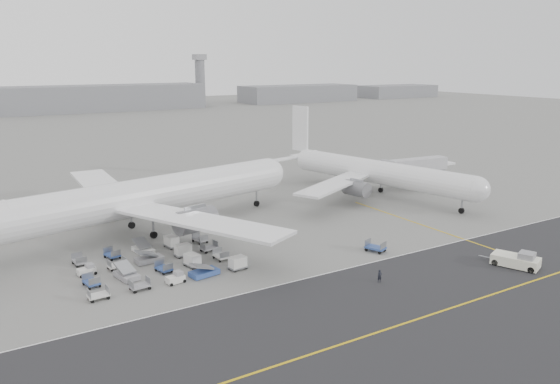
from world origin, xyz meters
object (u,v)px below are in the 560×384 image
jet_bridge (416,166)px  ground_crew_a (380,276)px  control_tower (200,79)px  airliner_a (142,197)px  airliner_b (374,172)px  pushback_tug (517,260)px

jet_bridge → ground_crew_a: jet_bridge is taller
control_tower → jet_bridge: size_ratio=1.81×
airliner_a → airliner_b: size_ratio=1.22×
control_tower → ground_crew_a: 288.84m
control_tower → pushback_tug: bearing=-104.7°
pushback_tug → jet_bridge: bearing=39.5°
airliner_a → jet_bridge: airliner_a is taller
control_tower → pushback_tug: 288.54m
airliner_b → jet_bridge: size_ratio=2.85×
airliner_a → airliner_b: (49.13, 0.42, -1.08)m
airliner_b → control_tower: bearing=62.5°
airliner_b → ground_crew_a: airliner_b is taller
ground_crew_a → pushback_tug: bearing=-7.6°
jet_bridge → airliner_a: bearing=-172.8°
pushback_tug → airliner_a: bearing=111.6°
airliner_a → ground_crew_a: size_ratio=36.10×
ground_crew_a → control_tower: bearing=79.5°
jet_bridge → ground_crew_a: bearing=-133.6°
control_tower → jet_bridge: 241.04m
control_tower → pushback_tug: (-73.27, -278.66, -15.32)m
pushback_tug → jet_bridge: jet_bridge is taller
airliner_b → jet_bridge: (13.30, 1.39, -0.47)m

